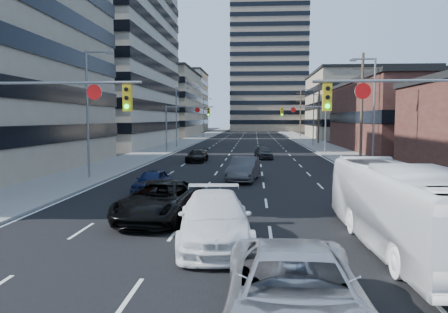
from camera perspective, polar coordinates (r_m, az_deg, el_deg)
ground at (r=10.91m, az=-2.68°, el=-18.21°), size 400.00×400.00×0.00m
road_surface at (r=140.04m, az=3.49°, el=3.18°), size 18.00×300.00×0.02m
sidewalk_left at (r=140.60m, az=-1.20°, el=3.22°), size 5.00×300.00×0.15m
sidewalk_right at (r=140.41m, az=8.20°, el=3.17°), size 5.00×300.00×0.15m
office_left_mid at (r=76.05m, az=-18.23°, el=12.03°), size 26.00×34.00×28.00m
office_left_far at (r=112.87m, az=-8.98°, el=6.76°), size 20.00×30.00×16.00m
storefront_right_mid at (r=64.16m, az=24.90°, el=4.67°), size 20.00×30.00×9.00m
office_right_far at (r=100.86m, az=17.74°, el=6.24°), size 22.00×28.00×14.00m
apartment_tower at (r=161.93m, az=5.80°, el=13.69°), size 26.00×26.00×58.00m
bg_block_left at (r=152.88m, az=-7.09°, el=7.04°), size 24.00×24.00×20.00m
bg_block_right at (r=143.33m, az=16.47°, el=5.42°), size 22.00×22.00×12.00m
signal_near_left at (r=19.93m, az=-21.77°, el=4.69°), size 6.59×0.33×6.00m
signal_near_right at (r=19.03m, az=23.32°, el=4.65°), size 6.59×0.33×6.00m
signal_far_left at (r=55.67m, az=-5.20°, el=4.93°), size 6.09×0.33×6.00m
signal_far_right at (r=55.34m, az=10.76°, el=4.86°), size 6.09×0.33×6.00m
utility_pole_block at (r=47.29m, az=17.57°, el=6.51°), size 2.20×0.28×11.00m
utility_pole_midblock at (r=76.77m, az=12.29°, el=5.94°), size 2.20×0.28×11.00m
utility_pole_distant at (r=106.55m, az=9.96°, el=5.66°), size 2.20×0.28×11.00m
streetlight_left_near at (r=32.11m, az=-17.15°, el=6.08°), size 2.03×0.22×9.00m
streetlight_left_mid at (r=65.98m, az=-6.11°, el=5.57°), size 2.03×0.22×9.00m
streetlight_left_far at (r=100.63m, az=-2.61°, el=5.37°), size 2.03×0.22×9.00m
streetlight_right_near at (r=36.15m, az=18.75°, el=5.89°), size 2.03×0.22×9.00m
streetlight_right_far at (r=70.57m, az=11.48°, el=5.46°), size 2.03×0.22×9.00m
black_pickup at (r=18.84m, az=-8.50°, el=-5.73°), size 3.25×6.13×1.64m
white_van at (r=15.10m, az=-1.23°, el=-8.18°), size 3.04×6.17×1.72m
silver_suv at (r=9.09m, az=9.30°, el=-17.40°), size 2.86×6.11×1.69m
transit_bus at (r=15.44m, az=22.22°, el=-6.16°), size 2.74×10.24×2.83m
sedan_blue at (r=25.87m, az=-9.37°, el=-3.18°), size 1.85×4.01×1.33m
sedan_grey_center at (r=30.21m, az=2.60°, el=-1.66°), size 2.36×5.17×1.64m
sedan_black_far at (r=43.39m, az=-3.52°, el=0.09°), size 2.06×4.44×1.25m
sedan_grey_right at (r=46.93m, az=5.18°, el=0.52°), size 2.17×4.23×1.38m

